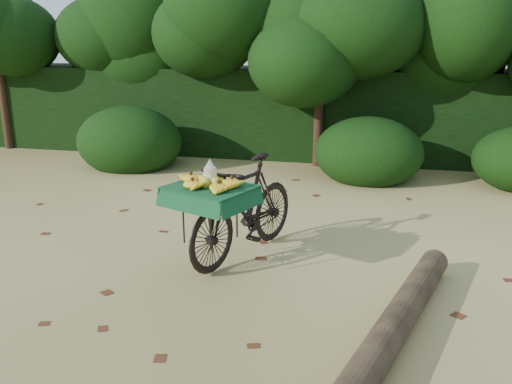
# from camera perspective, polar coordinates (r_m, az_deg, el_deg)

# --- Properties ---
(ground) EXTENTS (80.00, 80.00, 0.00)m
(ground) POSITION_cam_1_polar(r_m,az_deg,el_deg) (5.91, -4.78, -8.45)
(ground) COLOR #D5C072
(ground) RESTS_ON ground
(vendor_bicycle) EXTENTS (1.34, 2.02, 1.16)m
(vendor_bicycle) POSITION_cam_1_polar(r_m,az_deg,el_deg) (6.12, -1.37, -1.59)
(vendor_bicycle) COLOR black
(vendor_bicycle) RESTS_ON ground
(fallen_log) EXTENTS (1.33, 3.68, 0.27)m
(fallen_log) POSITION_cam_1_polar(r_m,az_deg,el_deg) (4.49, 13.13, -15.44)
(fallen_log) COLOR brown
(fallen_log) RESTS_ON ground
(hedge_backdrop) EXTENTS (26.00, 1.80, 1.80)m
(hedge_backdrop) POSITION_cam_1_polar(r_m,az_deg,el_deg) (11.63, 4.72, 8.41)
(hedge_backdrop) COLOR black
(hedge_backdrop) RESTS_ON ground
(tree_row) EXTENTS (14.50, 2.00, 4.00)m
(tree_row) POSITION_cam_1_polar(r_m,az_deg,el_deg) (10.87, 0.72, 13.75)
(tree_row) COLOR black
(tree_row) RESTS_ON ground
(bush_clumps) EXTENTS (8.80, 1.70, 0.90)m
(bush_clumps) POSITION_cam_1_polar(r_m,az_deg,el_deg) (9.69, 5.81, 4.12)
(bush_clumps) COLOR black
(bush_clumps) RESTS_ON ground
(leaf_litter) EXTENTS (7.00, 7.30, 0.01)m
(leaf_litter) POSITION_cam_1_polar(r_m,az_deg,el_deg) (6.48, -3.02, -6.09)
(leaf_litter) COLOR #512A15
(leaf_litter) RESTS_ON ground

